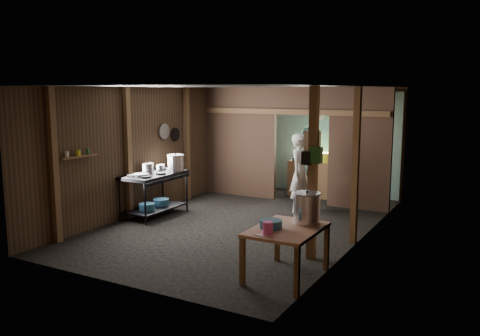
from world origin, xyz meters
The scene contains 43 objects.
floor centered at (0.00, 0.00, 0.00)m, with size 4.50×7.00×0.00m, color black.
ceiling centered at (0.00, 0.00, 2.60)m, with size 4.50×7.00×0.00m, color black.
wall_back centered at (0.00, 3.50, 1.30)m, with size 4.50×0.00×2.60m, color #4D3520.
wall_front centered at (0.00, -3.50, 1.30)m, with size 4.50×0.00×2.60m, color #4D3520.
wall_left centered at (-2.25, 0.00, 1.30)m, with size 0.00×7.00×2.60m, color #4D3520.
wall_right centered at (2.25, 0.00, 1.30)m, with size 0.00×7.00×2.60m, color #4D3520.
partition_left centered at (-1.32, 2.20, 1.30)m, with size 1.85×0.10×2.60m, color #503624.
partition_right centered at (1.57, 2.20, 1.30)m, with size 1.35×0.10×2.60m, color #503624.
partition_header centered at (0.25, 2.20, 2.30)m, with size 1.30×0.10×0.60m, color #503624.
turquoise_panel centered at (0.00, 3.44, 1.25)m, with size 4.40×0.06×2.50m, color #7EB7AF.
back_counter centered at (0.30, 2.95, 0.42)m, with size 1.20×0.50×0.85m, color brown.
wall_clock centered at (0.25, 3.40, 1.90)m, with size 0.20×0.20×0.03m, color silver.
post_left_a centered at (-2.18, -2.60, 1.30)m, with size 0.10×0.12×2.60m, color brown.
post_left_b centered at (-2.18, -0.80, 1.30)m, with size 0.10×0.12×2.60m, color brown.
post_left_c centered at (-2.18, 1.20, 1.30)m, with size 0.10×0.12×2.60m, color brown.
post_right centered at (2.18, -0.20, 1.30)m, with size 0.10×0.12×2.60m, color brown.
post_free centered at (1.85, -1.30, 1.30)m, with size 0.12×0.12×2.60m, color brown.
cross_beam centered at (0.00, 2.15, 2.05)m, with size 4.40×0.12×0.12m, color brown.
pan_lid_big centered at (-2.21, 0.40, 1.65)m, with size 0.34×0.34×0.03m, color gray.
pan_lid_small centered at (-2.21, 0.80, 1.55)m, with size 0.30×0.30×0.03m, color black.
wall_shelf centered at (-2.15, -2.10, 1.40)m, with size 0.14×0.80×0.03m, color brown.
jar_white centered at (-2.15, -2.35, 1.47)m, with size 0.07×0.07×0.10m, color silver.
jar_yellow centered at (-2.15, -2.10, 1.47)m, with size 0.08×0.08×0.10m, color yellow.
jar_green centered at (-2.15, -1.88, 1.47)m, with size 0.06×0.06×0.10m, color #1F5A20.
bag_white centered at (1.80, -1.22, 1.78)m, with size 0.22×0.15×0.32m, color silver.
bag_green centered at (1.92, -1.36, 1.60)m, with size 0.16×0.12×0.24m, color #1F5A20.
bag_black centered at (1.78, -1.38, 1.55)m, with size 0.14×0.10×0.20m, color black.
gas_range centered at (-1.88, -0.39, 0.44)m, with size 0.76×1.48×0.87m, color black, non-canonical shape.
prep_table centered at (1.83, -2.19, 0.35)m, with size 0.85×1.17×0.69m, color tan, non-canonical shape.
stove_pot_large centered at (-1.71, 0.11, 1.03)m, with size 0.35×0.35×0.35m, color silver, non-canonical shape.
stove_pot_med centered at (-2.05, -0.38, 0.96)m, with size 0.24×0.24×0.21m, color silver, non-canonical shape.
stove_saucepan centered at (-2.05, 0.03, 0.93)m, with size 0.17×0.17×0.11m, color silver.
frying_pan centered at (-1.88, -0.78, 0.90)m, with size 0.30×0.52×0.07m, color gray, non-canonical shape.
blue_tub_front centered at (-1.88, -0.64, 0.23)m, with size 0.31×0.31×0.13m, color #265678.
blue_tub_back centered at (-1.88, -0.19, 0.24)m, with size 0.33×0.33×0.13m, color #265678.
stock_pot centered at (1.97, -1.82, 0.90)m, with size 0.39×0.39×0.45m, color silver, non-canonical shape.
wash_basin centered at (1.65, -2.30, 0.75)m, with size 0.31×0.31×0.11m, color #265678.
pink_bucket centered at (1.73, -2.56, 0.77)m, with size 0.13×0.13×0.16m, color #ED52B3.
knife centered at (1.72, -2.70, 0.70)m, with size 0.30×0.04×0.01m, color silver.
yellow_tub centered at (0.60, 2.95, 0.96)m, with size 0.40×0.40×0.22m, color yellow.
red_cup centered at (-0.06, 2.95, 0.93)m, with size 0.13×0.13×0.16m, color #D43A4D.
cook centered at (0.58, 1.36, 0.82)m, with size 0.60×0.39×1.65m, color silver.
worker_back centered at (0.13, 2.90, 0.83)m, with size 0.81×0.63×1.66m, color teal.
Camera 1 is at (4.44, -8.19, 2.55)m, focal length 37.19 mm.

